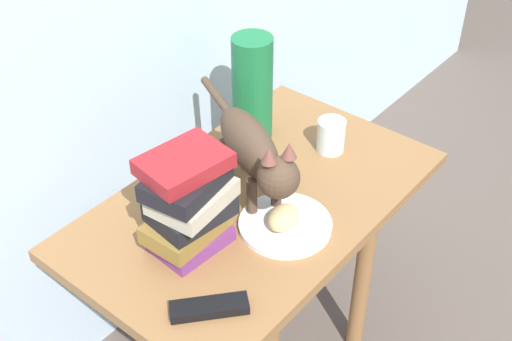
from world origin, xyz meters
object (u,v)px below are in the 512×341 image
Objects in this scene: bread_roll at (283,218)px; book_stack at (188,203)px; side_table at (256,224)px; cat at (254,151)px; green_vase at (252,88)px; plate at (285,225)px; candle_jar at (331,137)px; tv_remote at (209,308)px.

bread_roll is 0.21m from book_stack.
side_table is 3.85× the size of book_stack.
green_vase is at bearing 40.55° from cat.
green_vase is (0.23, 0.28, 0.13)m from plate.
book_stack is 2.66× the size of candle_jar.
plate is at bearing -35.92° from book_stack.
candle_jar is at bearing -6.17° from cat.
bread_roll is at bearing -111.91° from cat.
side_table is at bearing -138.66° from green_vase.
cat is 5.14× the size of candle_jar.
plate is 0.17m from cat.
side_table is 10.25× the size of candle_jar.
candle_jar reaches higher than bread_roll.
green_vase reaches higher than bread_roll.
book_stack is (-0.17, 0.12, 0.11)m from plate.
green_vase is (0.24, 0.28, 0.10)m from bread_roll.
cat is (-0.00, 0.00, 0.21)m from side_table.
bread_roll is 0.35× the size of book_stack.
tv_remote is (-0.51, -0.31, -0.13)m from green_vase.
book_stack reaches higher than tv_remote.
green_vase is 3.23× the size of candle_jar.
side_table is 3.17× the size of green_vase.
plate is at bearing 18.82° from bread_roll.
green_vase reaches higher than candle_jar.
bread_roll is at bearing -112.86° from side_table.
candle_jar reaches higher than side_table.
side_table is at bearing -82.01° from cat.
green_vase reaches higher than plate.
book_stack is at bearing 177.01° from side_table.
book_stack is at bearing -158.15° from green_vase.
green_vase is at bearing 50.91° from plate.
side_table is 0.21m from cat.
book_stack is at bearing 175.71° from candle_jar.
book_stack is 0.22m from tv_remote.
book_stack is at bearing 144.08° from plate.
plate is 2.55× the size of bread_roll.
book_stack is at bearing 94.96° from tv_remote.
candle_jar is (0.07, -0.19, -0.10)m from green_vase.
green_vase reaches higher than cat.
bread_roll reaches higher than tv_remote.
green_vase is (0.40, 0.16, 0.02)m from book_stack.
plate is at bearing -107.65° from side_table.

